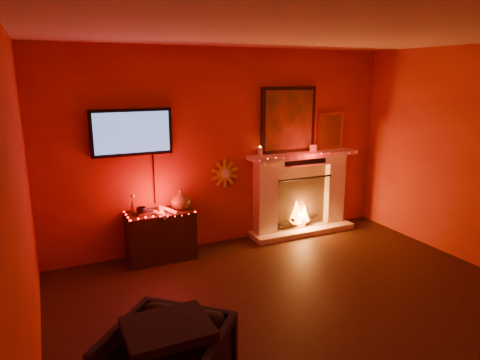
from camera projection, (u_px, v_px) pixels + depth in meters
The scene contains 5 objects.
room at pixel (341, 191), 3.71m from camera, with size 5.00×5.00×5.00m.
fireplace at pixel (300, 185), 6.43m from camera, with size 1.72×0.40×2.18m.
tv at pixel (132, 132), 5.26m from camera, with size 1.00×0.07×1.24m.
sunburst_clock at pixel (225, 174), 5.95m from camera, with size 0.40×0.03×0.40m.
console_table at pixel (162, 232), 5.51m from camera, with size 0.85×0.54×0.91m.
Camera 1 is at (-2.31, -2.87, 2.33)m, focal length 32.00 mm.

